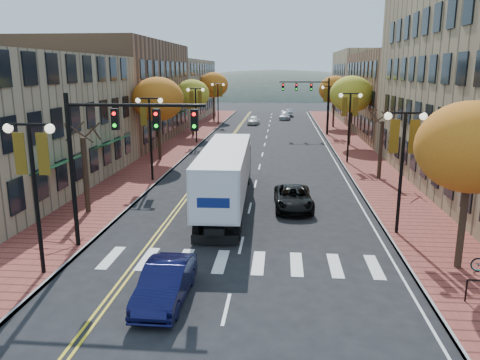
# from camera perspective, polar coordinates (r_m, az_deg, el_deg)

# --- Properties ---
(ground) EXTENTS (200.00, 200.00, 0.00)m
(ground) POSITION_cam_1_polar(r_m,az_deg,el_deg) (18.30, -0.94, -12.46)
(ground) COLOR black
(ground) RESTS_ON ground
(sidewalk_left) EXTENTS (4.00, 85.00, 0.15)m
(sidewalk_left) POSITION_cam_1_polar(r_m,az_deg,el_deg) (50.67, -7.29, 4.25)
(sidewalk_left) COLOR brown
(sidewalk_left) RESTS_ON ground
(sidewalk_right) EXTENTS (4.00, 85.00, 0.15)m
(sidewalk_right) POSITION_cam_1_polar(r_m,az_deg,el_deg) (50.05, 13.34, 3.89)
(sidewalk_right) COLOR brown
(sidewalk_right) RESTS_ON ground
(building_left_mid) EXTENTS (12.00, 24.00, 11.00)m
(building_left_mid) POSITION_cam_1_polar(r_m,az_deg,el_deg) (55.69, -14.89, 10.34)
(building_left_mid) COLOR brown
(building_left_mid) RESTS_ON ground
(building_left_far) EXTENTS (12.00, 26.00, 9.50)m
(building_left_far) POSITION_cam_1_polar(r_m,az_deg,el_deg) (79.69, -8.73, 10.85)
(building_left_far) COLOR #9E8966
(building_left_far) RESTS_ON ground
(building_right_mid) EXTENTS (15.00, 24.00, 10.00)m
(building_right_mid) POSITION_cam_1_polar(r_m,az_deg,el_deg) (60.82, 21.33, 9.63)
(building_right_mid) COLOR brown
(building_right_mid) RESTS_ON ground
(building_right_far) EXTENTS (15.00, 20.00, 11.00)m
(building_right_far) POSITION_cam_1_polar(r_m,az_deg,el_deg) (82.15, 17.12, 11.02)
(building_right_far) COLOR #9E8966
(building_right_far) RESTS_ON ground
(tree_left_a) EXTENTS (0.28, 0.28, 4.20)m
(tree_left_a) POSITION_cam_1_polar(r_m,az_deg,el_deg) (27.25, -18.31, 0.54)
(tree_left_a) COLOR #382619
(tree_left_a) RESTS_ON sidewalk_left
(tree_left_b) EXTENTS (4.48, 4.48, 7.21)m
(tree_left_b) POSITION_cam_1_polar(r_m,az_deg,el_deg) (41.87, -9.99, 9.67)
(tree_left_b) COLOR #382619
(tree_left_b) RESTS_ON sidewalk_left
(tree_left_c) EXTENTS (4.16, 4.16, 6.69)m
(tree_left_c) POSITION_cam_1_polar(r_m,az_deg,el_deg) (57.47, -5.84, 10.35)
(tree_left_c) COLOR #382619
(tree_left_c) RESTS_ON sidewalk_left
(tree_left_d) EXTENTS (4.61, 4.61, 7.42)m
(tree_left_d) POSITION_cam_1_polar(r_m,az_deg,el_deg) (75.19, -3.25, 11.49)
(tree_left_d) COLOR #382619
(tree_left_d) RESTS_ON sidewalk_left
(tree_right_a) EXTENTS (4.16, 4.16, 6.69)m
(tree_right_a) POSITION_cam_1_polar(r_m,az_deg,el_deg) (19.98, 26.33, 3.58)
(tree_right_a) COLOR #382619
(tree_right_a) RESTS_ON sidewalk_right
(tree_right_b) EXTENTS (0.28, 0.28, 4.20)m
(tree_right_b) POSITION_cam_1_polar(r_m,az_deg,el_deg) (35.61, 16.76, 3.52)
(tree_right_b) COLOR #382619
(tree_right_b) RESTS_ON sidewalk_right
(tree_right_c) EXTENTS (4.48, 4.48, 7.21)m
(tree_right_c) POSITION_cam_1_polar(r_m,az_deg,el_deg) (50.97, 13.43, 10.13)
(tree_right_c) COLOR #382619
(tree_right_c) RESTS_ON sidewalk_right
(tree_right_d) EXTENTS (4.35, 4.35, 7.00)m
(tree_right_d) POSITION_cam_1_polar(r_m,az_deg,el_deg) (66.84, 11.46, 10.76)
(tree_right_d) COLOR #382619
(tree_right_d) RESTS_ON sidewalk_right
(lamp_left_a) EXTENTS (1.96, 0.36, 6.05)m
(lamp_left_a) POSITION_cam_1_polar(r_m,az_deg,el_deg) (19.16, -23.91, 1.14)
(lamp_left_a) COLOR black
(lamp_left_a) RESTS_ON ground
(lamp_left_b) EXTENTS (1.96, 0.36, 6.05)m
(lamp_left_b) POSITION_cam_1_polar(r_m,az_deg,el_deg) (33.88, -10.91, 6.86)
(lamp_left_b) COLOR black
(lamp_left_b) RESTS_ON ground
(lamp_left_c) EXTENTS (1.96, 0.36, 6.05)m
(lamp_left_c) POSITION_cam_1_polar(r_m,az_deg,el_deg) (51.36, -5.42, 9.16)
(lamp_left_c) COLOR black
(lamp_left_c) RESTS_ON ground
(lamp_left_d) EXTENTS (1.96, 0.36, 6.05)m
(lamp_left_d) POSITION_cam_1_polar(r_m,az_deg,el_deg) (69.11, -2.71, 10.26)
(lamp_left_d) COLOR black
(lamp_left_d) RESTS_ON ground
(lamp_right_a) EXTENTS (1.96, 0.36, 6.05)m
(lamp_right_a) POSITION_cam_1_polar(r_m,az_deg,el_deg) (23.41, 19.25, 3.56)
(lamp_right_a) COLOR black
(lamp_right_a) RESTS_ON ground
(lamp_right_b) EXTENTS (1.96, 0.36, 6.05)m
(lamp_right_b) POSITION_cam_1_polar(r_m,az_deg,el_deg) (40.96, 13.22, 7.83)
(lamp_right_b) COLOR black
(lamp_right_b) RESTS_ON ground
(lamp_right_c) EXTENTS (1.96, 0.36, 6.05)m
(lamp_right_c) POSITION_cam_1_polar(r_m,az_deg,el_deg) (58.79, 10.79, 9.51)
(lamp_right_c) COLOR black
(lamp_right_c) RESTS_ON ground
(traffic_mast_near) EXTENTS (6.10, 0.35, 7.00)m
(traffic_mast_near) POSITION_cam_1_polar(r_m,az_deg,el_deg) (20.90, -15.27, 4.50)
(traffic_mast_near) COLOR black
(traffic_mast_near) RESTS_ON ground
(traffic_mast_far) EXTENTS (6.10, 0.34, 7.00)m
(traffic_mast_far) POSITION_cam_1_polar(r_m,az_deg,el_deg) (58.58, 8.82, 10.19)
(traffic_mast_far) COLOR black
(traffic_mast_far) RESTS_ON ground
(semi_truck) EXTENTS (2.78, 14.72, 3.66)m
(semi_truck) POSITION_cam_1_polar(r_m,az_deg,el_deg) (27.73, -1.60, 1.20)
(semi_truck) COLOR black
(semi_truck) RESTS_ON ground
(navy_sedan) EXTENTS (1.51, 4.22, 1.39)m
(navy_sedan) POSITION_cam_1_polar(r_m,az_deg,el_deg) (16.92, -9.08, -12.28)
(navy_sedan) COLOR #0D0E36
(navy_sedan) RESTS_ON ground
(black_suv) EXTENTS (2.35, 4.76, 1.30)m
(black_suv) POSITION_cam_1_polar(r_m,az_deg,el_deg) (27.51, 6.53, -2.18)
(black_suv) COLOR black
(black_suv) RESTS_ON ground
(car_far_white) EXTENTS (1.89, 3.87, 1.27)m
(car_far_white) POSITION_cam_1_polar(r_m,az_deg,el_deg) (70.05, 1.69, 7.30)
(car_far_white) COLOR white
(car_far_white) RESTS_ON ground
(car_far_silver) EXTENTS (1.95, 4.26, 1.21)m
(car_far_silver) POSITION_cam_1_polar(r_m,az_deg,el_deg) (77.27, 5.49, 7.79)
(car_far_silver) COLOR #AAAAB1
(car_far_silver) RESTS_ON ground
(car_far_oncoming) EXTENTS (1.36, 3.85, 1.27)m
(car_far_oncoming) POSITION_cam_1_polar(r_m,az_deg,el_deg) (82.95, 5.95, 8.17)
(car_far_oncoming) COLOR #B8B9C1
(car_far_oncoming) RESTS_ON ground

